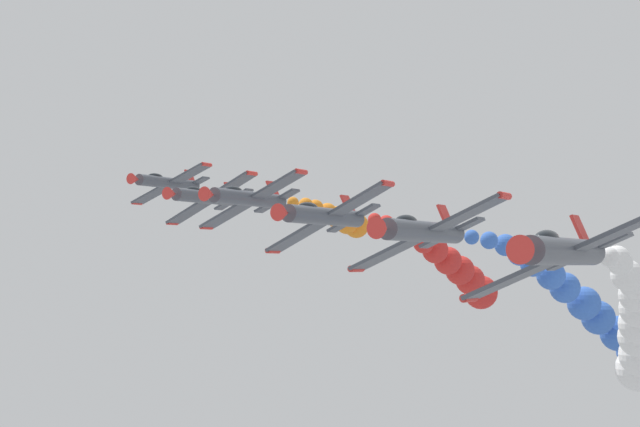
% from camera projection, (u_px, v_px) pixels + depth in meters
% --- Properties ---
extents(airplane_left_inner, '(8.92, 10.35, 4.13)m').
position_uv_depth(airplane_left_inner, '(563.00, 251.00, 40.30)').
color(airplane_left_inner, '#474C56').
extents(smoke_trail_left_inner, '(5.00, 22.52, 9.10)m').
position_uv_depth(smoke_trail_left_inner, '(638.00, 335.00, 60.74)').
color(smoke_trail_left_inner, white).
extents(airplane_right_inner, '(8.89, 10.35, 4.19)m').
position_uv_depth(airplane_right_inner, '(422.00, 231.00, 53.00)').
color(airplane_right_inner, '#474C56').
extents(smoke_trail_right_inner, '(8.23, 30.36, 13.79)m').
position_uv_depth(smoke_trail_right_inner, '(622.00, 343.00, 75.98)').
color(smoke_trail_right_inner, blue).
extents(airplane_left_outer, '(8.73, 10.35, 4.56)m').
position_uv_depth(airplane_left_outer, '(323.00, 216.00, 63.83)').
color(airplane_left_outer, '#474C56').
extents(smoke_trail_left_outer, '(3.29, 19.94, 7.29)m').
position_uv_depth(smoke_trail_left_outer, '(456.00, 270.00, 81.37)').
color(smoke_trail_left_outer, red).
extents(airplane_right_outer, '(8.82, 10.35, 4.36)m').
position_uv_depth(airplane_right_outer, '(248.00, 198.00, 75.21)').
color(airplane_right_outer, '#474C56').
extents(smoke_trail_right_outer, '(2.31, 11.33, 3.11)m').
position_uv_depth(smoke_trail_right_outer, '(340.00, 219.00, 87.13)').
color(smoke_trail_right_outer, orange).
extents(airplane_trailing, '(8.75, 10.35, 4.51)m').
position_uv_depth(airplane_trailing, '(207.00, 197.00, 87.02)').
color(airplane_trailing, '#474C56').
extents(airplane_high_slot, '(8.98, 10.35, 3.96)m').
position_uv_depth(airplane_high_slot, '(167.00, 183.00, 99.84)').
color(airplane_high_slot, '#474C56').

